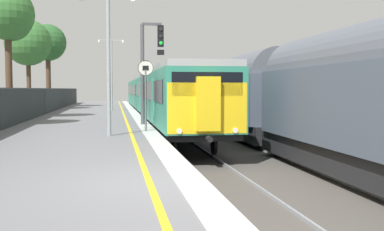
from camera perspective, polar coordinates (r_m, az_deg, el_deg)
The scene contains 10 objects.
ground at distance 9.30m, azimuth 13.83°, elevation -10.96°, with size 17.40×110.00×1.21m.
commuter_train_at_platform at distance 35.50m, azimuth -4.55°, elevation 2.62°, with size 2.83×40.98×3.81m.
freight_train_adjacent_track at distance 33.74m, azimuth 2.60°, elevation 2.87°, with size 2.60×57.12×4.45m.
signal_gantry at distance 21.89m, azimuth -5.34°, elevation 6.66°, with size 1.10×0.24×4.72m.
speed_limit_sign at distance 18.13m, azimuth -5.68°, elevation 3.56°, with size 0.59×0.08×2.76m.
platform_lamp_mid at distance 16.80m, azimuth -10.18°, elevation 7.77°, with size 2.00×0.20×5.00m.
platform_lamp_far at distance 36.35m, azimuth -9.81°, elevation 5.71°, with size 2.00×0.20×5.47m.
background_tree_left at distance 39.27m, azimuth -19.51°, elevation 8.25°, with size 3.62×3.62×7.11m.
background_tree_right at distance 27.89m, azimuth -21.48°, elevation 11.13°, with size 2.88×2.88×7.19m.
background_tree_back at distance 44.43m, azimuth -17.22°, elevation 8.34°, with size 3.30×3.30×7.49m.
Camera 1 is at (-0.95, -8.27, 1.66)m, focal length 43.65 mm.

